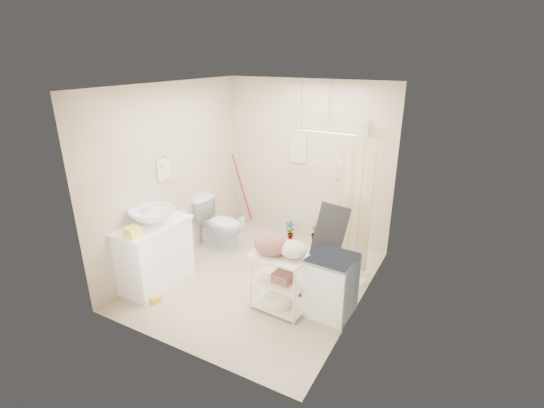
% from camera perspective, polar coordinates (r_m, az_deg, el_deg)
% --- Properties ---
extents(floor, '(3.20, 3.20, 0.00)m').
position_cam_1_polar(floor, '(5.60, -2.03, -10.82)').
color(floor, '#BDAA8E').
rests_on(floor, ground).
extents(ceiling, '(2.80, 3.20, 0.04)m').
position_cam_1_polar(ceiling, '(4.77, -2.45, 16.76)').
color(ceiling, silver).
rests_on(ceiling, ground).
extents(wall_back, '(2.80, 0.04, 2.60)m').
position_cam_1_polar(wall_back, '(6.40, 5.14, 5.98)').
color(wall_back, beige).
rests_on(wall_back, ground).
extents(wall_front, '(2.80, 0.04, 2.60)m').
position_cam_1_polar(wall_front, '(3.86, -14.48, -5.10)').
color(wall_front, beige).
rests_on(wall_front, ground).
extents(wall_left, '(0.04, 3.20, 2.60)m').
position_cam_1_polar(wall_left, '(5.84, -14.14, 3.95)').
color(wall_left, beige).
rests_on(wall_left, ground).
extents(wall_right, '(0.04, 3.20, 2.60)m').
position_cam_1_polar(wall_right, '(4.53, 13.22, -0.99)').
color(wall_right, beige).
rests_on(wall_right, ground).
extents(vanity, '(0.58, 1.02, 0.88)m').
position_cam_1_polar(vanity, '(5.52, -16.61, -6.99)').
color(vanity, white).
rests_on(vanity, ground).
extents(sink, '(0.65, 0.65, 0.21)m').
position_cam_1_polar(sink, '(5.30, -16.88, -1.71)').
color(sink, silver).
rests_on(sink, vanity).
extents(counter_basket, '(0.23, 0.19, 0.11)m').
position_cam_1_polar(counter_basket, '(5.03, -19.51, -3.83)').
color(counter_basket, '#FAF048').
rests_on(counter_basket, vanity).
extents(floor_basket, '(0.26, 0.23, 0.12)m').
position_cam_1_polar(floor_basket, '(5.34, -16.74, -12.77)').
color(floor_basket, gold).
rests_on(floor_basket, ground).
extents(toilet, '(0.82, 0.48, 0.82)m').
position_cam_1_polar(toilet, '(6.34, -7.64, -2.84)').
color(toilet, silver).
rests_on(toilet, ground).
extents(mop, '(0.13, 0.13, 1.36)m').
position_cam_1_polar(mop, '(7.02, -4.56, 2.08)').
color(mop, red).
rests_on(mop, ground).
extents(potted_plant_a, '(0.19, 0.16, 0.32)m').
position_cam_1_polar(potted_plant_a, '(6.67, 2.62, -3.76)').
color(potted_plant_a, '#9B492E').
rests_on(potted_plant_a, ground).
extents(potted_plant_b, '(0.21, 0.19, 0.32)m').
position_cam_1_polar(potted_plant_b, '(6.57, 6.41, -4.27)').
color(potted_plant_b, '#995A39').
rests_on(potted_plant_b, ground).
extents(hanging_towel, '(0.28, 0.03, 0.42)m').
position_cam_1_polar(hanging_towel, '(6.39, 3.88, 7.85)').
color(hanging_towel, beige).
rests_on(hanging_towel, wall_back).
extents(towel_ring, '(0.04, 0.22, 0.34)m').
position_cam_1_polar(towel_ring, '(5.65, -15.50, 5.03)').
color(towel_ring, '#FFE79A').
rests_on(towel_ring, wall_left).
extents(tp_holder, '(0.08, 0.12, 0.14)m').
position_cam_1_polar(tp_holder, '(6.04, -13.06, -1.23)').
color(tp_holder, silver).
rests_on(tp_holder, wall_left).
extents(shower, '(1.10, 1.10, 2.10)m').
position_cam_1_polar(shower, '(5.70, 10.65, 1.15)').
color(shower, white).
rests_on(shower, ground).
extents(shampoo_bottle_a, '(0.09, 0.09, 0.22)m').
position_cam_1_polar(shampoo_bottle_a, '(6.11, 10.05, 6.29)').
color(shampoo_bottle_a, white).
rests_on(shampoo_bottle_a, shower).
extents(shampoo_bottle_b, '(0.08, 0.08, 0.15)m').
position_cam_1_polar(shampoo_bottle_b, '(6.07, 11.04, 5.78)').
color(shampoo_bottle_b, '#425AAE').
rests_on(shampoo_bottle_b, shower).
extents(washing_machine, '(0.54, 0.56, 0.75)m').
position_cam_1_polar(washing_machine, '(4.83, 8.56, -11.52)').
color(washing_machine, white).
rests_on(washing_machine, ground).
extents(laundry_rack, '(0.68, 0.43, 0.90)m').
position_cam_1_polar(laundry_rack, '(4.78, 1.03, -10.56)').
color(laundry_rack, silver).
rests_on(laundry_rack, ground).
extents(ironing_board, '(0.38, 0.15, 1.29)m').
position_cam_1_polar(ironing_board, '(4.92, 7.57, -7.13)').
color(ironing_board, black).
rests_on(ironing_board, ground).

